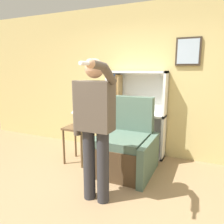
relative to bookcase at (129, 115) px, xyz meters
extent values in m
plane|color=#937551|center=(0.23, -1.87, -0.77)|extent=(14.00, 14.00, 0.00)
cube|color=tan|center=(0.23, 0.16, 0.63)|extent=(8.00, 0.06, 2.80)
cube|color=#33281E|center=(0.99, 0.11, 1.15)|extent=(0.41, 0.04, 0.46)
cube|color=#9EB2C6|center=(0.99, 0.09, 1.15)|extent=(0.35, 0.01, 0.40)
cube|color=white|center=(-0.41, -0.02, 0.03)|extent=(0.04, 0.28, 1.60)
cube|color=white|center=(0.67, -0.02, 0.03)|extent=(0.04, 0.28, 1.60)
cube|color=white|center=(0.13, 0.11, 0.03)|extent=(1.13, 0.01, 1.60)
cube|color=white|center=(0.13, -0.02, -0.75)|extent=(1.13, 0.28, 0.04)
cube|color=white|center=(0.13, -0.02, 0.03)|extent=(1.13, 0.28, 0.04)
cube|color=white|center=(0.13, -0.02, 0.81)|extent=(1.13, 0.28, 0.04)
cube|color=gold|center=(-0.37, -0.02, -0.47)|extent=(0.03, 0.21, 0.53)
cube|color=#337070|center=(-0.32, -0.02, -0.50)|extent=(0.05, 0.23, 0.47)
cube|color=orange|center=(-0.27, -0.02, -0.39)|extent=(0.04, 0.17, 0.69)
cube|color=red|center=(-0.24, -0.02, -0.45)|extent=(0.03, 0.16, 0.58)
cube|color=purple|center=(-0.18, -0.02, -0.43)|extent=(0.05, 0.23, 0.61)
cube|color=black|center=(-0.36, -0.02, 0.33)|extent=(0.04, 0.17, 0.56)
cube|color=#337070|center=(-0.32, -0.02, 0.29)|extent=(0.04, 0.20, 0.48)
cube|color=#1E47B2|center=(-0.27, -0.02, 0.41)|extent=(0.04, 0.19, 0.72)
cube|color=#9E7A47|center=(-0.23, -0.02, 0.40)|extent=(0.03, 0.20, 0.72)
cube|color=#9E7A47|center=(-0.19, -0.02, 0.40)|extent=(0.03, 0.21, 0.70)
cube|color=#4C3823|center=(0.21, -0.79, -0.54)|extent=(0.70, 0.86, 0.48)
cube|color=#4C6656|center=(0.21, -0.83, -0.24)|extent=(0.66, 0.74, 0.12)
cube|color=#4C6656|center=(0.21, -0.40, -0.06)|extent=(0.70, 0.16, 0.94)
cube|color=#4C6656|center=(-0.18, -0.79, -0.48)|extent=(0.10, 0.94, 0.58)
cube|color=#4C6656|center=(0.61, -0.79, -0.48)|extent=(0.10, 0.94, 0.58)
cylinder|color=#2D2D33|center=(0.07, -1.66, -0.32)|extent=(0.15, 0.15, 0.91)
cylinder|color=#2D2D33|center=(0.26, -1.66, -0.32)|extent=(0.15, 0.15, 0.91)
cube|color=#51473D|center=(0.17, -1.66, 0.43)|extent=(0.43, 0.24, 0.59)
sphere|color=tan|center=(0.17, -1.66, 0.87)|extent=(0.22, 0.22, 0.22)
cylinder|color=#51473D|center=(-0.09, -1.66, 0.39)|extent=(0.09, 0.09, 0.68)
cylinder|color=#51473D|center=(0.40, -1.77, 0.81)|extent=(0.09, 0.28, 0.23)
cylinder|color=#51473D|center=(0.40, -2.01, 0.90)|extent=(0.08, 0.27, 0.10)
sphere|color=tan|center=(0.40, -2.14, 0.91)|extent=(0.09, 0.09, 0.09)
cylinder|color=white|center=(0.40, -2.24, 0.91)|extent=(0.04, 0.15, 0.04)
cube|color=brown|center=(-0.67, -0.77, -0.14)|extent=(0.42, 0.42, 0.04)
cylinder|color=brown|center=(-0.85, -0.95, -0.47)|extent=(0.04, 0.04, 0.61)
cylinder|color=brown|center=(-0.49, -0.95, -0.47)|extent=(0.04, 0.04, 0.61)
cylinder|color=brown|center=(-0.85, -0.59, -0.47)|extent=(0.04, 0.04, 0.61)
cylinder|color=brown|center=(-0.49, -0.59, -0.47)|extent=(0.04, 0.04, 0.61)
cylinder|color=#B7B2A8|center=(-0.67, -0.77, -0.11)|extent=(0.13, 0.13, 0.02)
cylinder|color=#B7B2A8|center=(-0.67, -0.77, 0.01)|extent=(0.03, 0.03, 0.22)
cone|color=beige|center=(-0.67, -0.77, 0.20)|extent=(0.21, 0.21, 0.15)
camera|label=1|loc=(1.39, -3.87, 0.86)|focal=35.00mm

